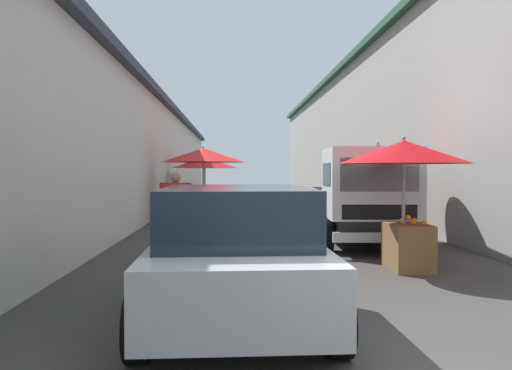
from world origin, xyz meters
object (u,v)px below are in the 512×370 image
at_px(fruit_stall_mid_lane, 379,166).
at_px(hatchback_car, 235,251).
at_px(vendor_by_crates, 176,206).
at_px(fruit_stall_far_right, 405,171).
at_px(fruit_stall_near_left, 205,167).
at_px(fruit_stall_far_left, 203,162).
at_px(delivery_truck, 363,198).

relative_size(fruit_stall_mid_lane, hatchback_car, 0.58).
bearing_deg(vendor_by_crates, fruit_stall_far_right, -115.05).
relative_size(fruit_stall_near_left, fruit_stall_far_right, 1.24).
bearing_deg(fruit_stall_far_left, delivery_truck, -148.21).
height_order(fruit_stall_mid_lane, delivery_truck, fruit_stall_mid_lane).
distance_m(fruit_stall_mid_lane, fruit_stall_far_left, 6.83).
relative_size(fruit_stall_far_right, vendor_by_crates, 1.37).
distance_m(fruit_stall_mid_lane, hatchback_car, 6.90).
distance_m(fruit_stall_far_left, hatchback_car, 11.39).
bearing_deg(hatchback_car, fruit_stall_near_left, 4.23).
relative_size(fruit_stall_near_left, fruit_stall_far_left, 1.00).
bearing_deg(fruit_stall_near_left, fruit_stall_far_right, -162.85).
xyz_separation_m(fruit_stall_mid_lane, hatchback_car, (-5.98, 3.29, -0.99)).
height_order(fruit_stall_mid_lane, vendor_by_crates, fruit_stall_mid_lane).
height_order(fruit_stall_far_right, vendor_by_crates, fruit_stall_far_right).
relative_size(hatchback_car, vendor_by_crates, 2.45).
bearing_deg(delivery_truck, fruit_stall_far_left, 31.79).
height_order(fruit_stall_mid_lane, fruit_stall_far_left, fruit_stall_far_left).
bearing_deg(fruit_stall_far_right, delivery_truck, 1.04).
bearing_deg(fruit_stall_far_right, vendor_by_crates, 64.95).
distance_m(fruit_stall_far_right, hatchback_car, 3.98).
bearing_deg(fruit_stall_far_left, hatchback_car, -174.89).
bearing_deg(fruit_stall_near_left, fruit_stall_far_left, -178.16).
distance_m(fruit_stall_far_right, delivery_truck, 2.59).
xyz_separation_m(fruit_stall_far_right, delivery_truck, (2.52, 0.05, -0.58)).
bearing_deg(hatchback_car, fruit_stall_far_right, -45.94).
xyz_separation_m(fruit_stall_near_left, vendor_by_crates, (-10.91, 0.01, -0.85)).
height_order(fruit_stall_far_right, delivery_truck, fruit_stall_far_right).
height_order(fruit_stall_far_left, delivery_truck, fruit_stall_far_left).
distance_m(fruit_stall_near_left, fruit_stall_far_left, 4.17).
bearing_deg(fruit_stall_far_left, vendor_by_crates, 178.79).
bearing_deg(vendor_by_crates, hatchback_car, -165.79).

